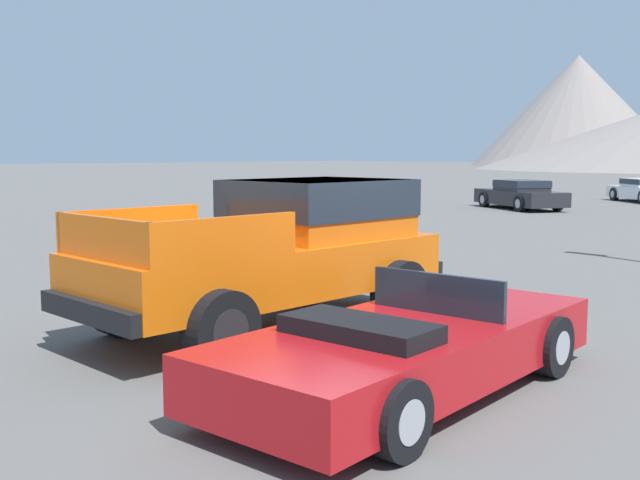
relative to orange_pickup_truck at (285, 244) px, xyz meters
name	(u,v)px	position (x,y,z in m)	size (l,w,h in m)	color
ground_plane	(310,328)	(0.36, 0.12, -1.10)	(320.00, 320.00, 0.00)	#5B5956
orange_pickup_truck	(285,244)	(0.00, 0.00, 0.00)	(2.51, 5.27, 1.96)	orange
red_convertible_car	(408,349)	(3.02, -1.07, -0.66)	(2.27, 4.71, 1.11)	#B21419
parked_car_dark	(520,194)	(-9.24, 21.14, -0.48)	(4.88, 3.67, 1.21)	#232328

